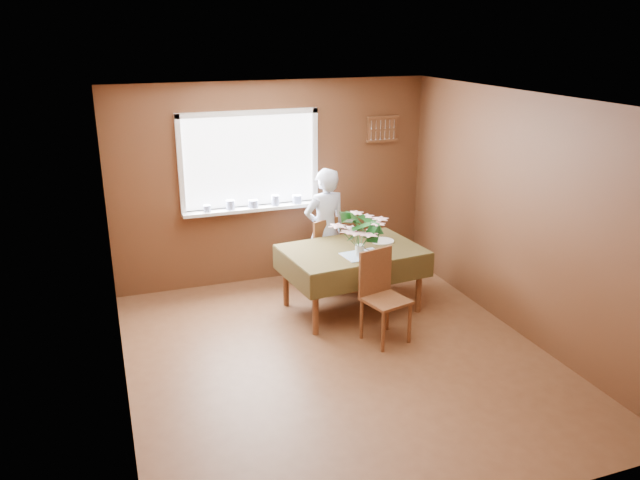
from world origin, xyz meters
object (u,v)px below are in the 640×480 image
object	(u,v)px
chair_far	(320,249)
flower_bouquet	(360,231)
dining_table	(352,256)
chair_near	(381,292)
seated_woman	(325,229)

from	to	relation	value
chair_far	flower_bouquet	distance (m)	1.10
dining_table	chair_near	size ratio (longest dim) A/B	1.69
dining_table	chair_near	world-z (taller)	chair_near
seated_woman	chair_near	bearing A→B (deg)	84.93
chair_far	chair_near	bearing A→B (deg)	72.04
flower_bouquet	dining_table	bearing A→B (deg)	86.43
dining_table	seated_woman	xyz separation A→B (m)	(-0.07, 0.69, 0.11)
seated_woman	flower_bouquet	size ratio (longest dim) A/B	2.97
chair_far	flower_bouquet	size ratio (longest dim) A/B	1.77
dining_table	seated_woman	size ratio (longest dim) A/B	1.06
chair_far	chair_near	xyz separation A→B (m)	(0.13, -1.48, 0.02)
chair_near	flower_bouquet	world-z (taller)	flower_bouquet
dining_table	chair_far	world-z (taller)	chair_far
chair_far	seated_woman	distance (m)	0.27
dining_table	chair_near	xyz separation A→B (m)	(0.01, -0.76, -0.13)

